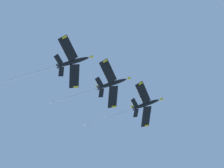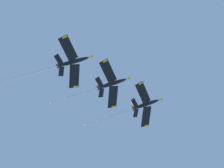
% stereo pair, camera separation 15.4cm
% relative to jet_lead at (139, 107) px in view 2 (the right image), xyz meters
% --- Properties ---
extents(jet_lead, '(27.29, 21.83, 14.38)m').
position_rel_jet_lead_xyz_m(jet_lead, '(0.00, 0.00, 0.00)').
color(jet_lead, black).
extents(jet_second, '(25.47, 20.95, 13.33)m').
position_rel_jet_lead_xyz_m(jet_second, '(16.37, 4.59, -4.31)').
color(jet_second, black).
extents(jet_third, '(26.03, 21.28, 13.16)m').
position_rel_jet_lead_xyz_m(jet_third, '(33.48, 8.10, -8.80)').
color(jet_third, black).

